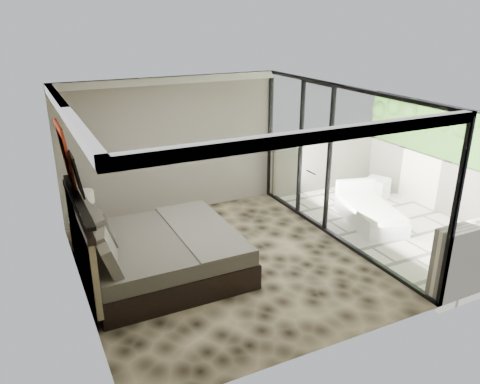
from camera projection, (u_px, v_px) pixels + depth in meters
name	position (u px, v px, depth m)	size (l,w,h in m)	color
floor	(225.00, 263.00, 7.84)	(5.00, 5.00, 0.00)	black
ceiling	(222.00, 96.00, 6.85)	(4.50, 5.00, 0.02)	silver
back_wall	(173.00, 147.00, 9.44)	(4.50, 0.02, 2.80)	gray
left_wall	(75.00, 209.00, 6.42)	(0.02, 5.00, 2.80)	gray
glass_wall	(339.00, 166.00, 8.27)	(0.08, 5.00, 2.80)	white
terrace_slab	(394.00, 225.00, 9.41)	(3.00, 5.00, 0.12)	beige
parapet_far	(447.00, 186.00, 9.75)	(0.30, 5.00, 1.10)	#BCB598
foliage_hedge	(455.00, 135.00, 9.36)	(0.36, 4.60, 1.10)	#457825
picture_ledge	(78.00, 199.00, 6.50)	(0.12, 2.20, 0.05)	black
bed	(156.00, 253.00, 7.37)	(2.41, 2.33, 1.34)	black
nightstand	(87.00, 234.00, 8.25)	(0.55, 0.55, 0.55)	black
table_lamp	(85.00, 202.00, 8.02)	(0.31, 0.31, 0.57)	black
abstract_canvas	(65.00, 153.00, 6.96)	(0.04, 0.90, 0.90)	#A53B0E
framed_print	(76.00, 174.00, 6.49)	(0.03, 0.50, 0.60)	black
ottoman	(377.00, 188.00, 10.55)	(0.46, 0.46, 0.46)	silver
lounger	(369.00, 212.00, 9.34)	(1.23, 1.83, 0.65)	white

